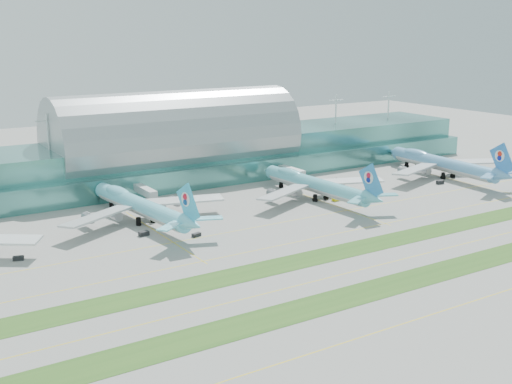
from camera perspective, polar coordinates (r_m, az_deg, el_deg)
ground at (r=212.27m, az=7.93°, el=-5.42°), size 700.00×700.00×0.00m
terminal at (r=314.88m, az=-7.15°, el=3.69°), size 340.00×69.10×36.00m
grass_strip_near at (r=193.11m, az=13.29°, el=-7.68°), size 420.00×12.00×0.08m
grass_strip_far at (r=213.69m, az=7.59°, el=-5.27°), size 420.00×12.00×0.08m
taxiline_a at (r=180.87m, az=17.82°, el=-9.53°), size 420.00×0.35×0.01m
taxiline_b at (r=202.43m, az=10.48°, el=-6.51°), size 420.00×0.35×0.01m
taxiline_c at (r=225.55m, az=5.00°, el=-4.16°), size 420.00×0.35×0.01m
taxiline_d at (r=242.62m, az=1.88°, el=-2.79°), size 420.00×0.35×0.01m
airliner_b at (r=247.21m, az=-10.33°, el=-1.11°), size 67.99×77.66×21.38m
airliner_c at (r=278.12m, az=5.19°, el=0.75°), size 67.78×77.00×21.19m
airliner_d at (r=332.20m, az=16.19°, el=2.51°), size 72.28×82.18×22.61m
gse_b at (r=217.39m, az=-20.37°, el=-5.54°), size 3.71×2.72×1.33m
gse_c at (r=231.27m, az=-9.94°, el=-3.65°), size 3.73×2.38×1.58m
gse_d at (r=227.95m, az=-5.32°, el=-3.80°), size 3.58×2.28×1.25m
gse_e at (r=276.67m, az=7.18°, el=-0.60°), size 4.38×2.60×1.60m
gse_f at (r=277.76m, az=9.99°, el=-0.67°), size 3.76×2.65×1.37m
gse_g at (r=317.03m, az=16.05°, el=0.85°), size 3.88×1.88×1.71m
gse_h at (r=341.34m, az=19.67°, el=1.48°), size 3.88×2.02×1.63m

